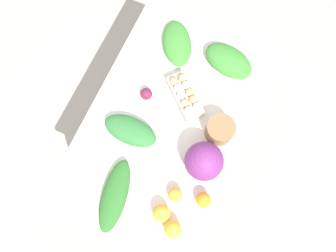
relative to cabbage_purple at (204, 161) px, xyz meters
The scene contains 14 objects.
ground_plane 0.89m from the cabbage_purple, 114.86° to the right, with size 8.00×8.00×0.00m, color #B2A899.
dining_table 0.32m from the cabbage_purple, 114.86° to the right, with size 1.24×0.81×0.76m.
cabbage_purple is the anchor object (origin of this frame).
egg_carton 0.35m from the cabbage_purple, 142.78° to the right, with size 0.24×0.25×0.09m.
paper_bag 0.18m from the cabbage_purple, behind, with size 0.14×0.14×0.10m, color olive.
greens_bunch_chard 0.44m from the cabbage_purple, 46.15° to the right, with size 0.34×0.12×0.06m, color #2D6B28.
greens_bunch_scallion 0.56m from the cabbage_purple, behind, with size 0.27×0.16×0.09m, color #3D8433.
greens_bunch_beet_tops 0.65m from the cabbage_purple, 145.73° to the right, with size 0.27×0.15×0.07m, color #3D8433.
greens_bunch_kale 0.39m from the cabbage_purple, 90.69° to the right, with size 0.27×0.14×0.07m, color #337538.
beet_root 0.45m from the cabbage_purple, 118.27° to the right, with size 0.06×0.06×0.06m, color maroon.
orange_0 0.20m from the cabbage_purple, 17.78° to the right, with size 0.07×0.07×0.07m, color #F9A833.
orange_1 0.31m from the cabbage_purple, 16.48° to the right, with size 0.08×0.08×0.08m, color #F9A833.
orange_2 0.18m from the cabbage_purple, 23.23° to the left, with size 0.07×0.07×0.07m, color orange.
orange_3 0.33m from the cabbage_purple, ahead, with size 0.08×0.08×0.08m, color #F9A833.
Camera 1 is at (0.41, 0.18, 2.33)m, focal length 35.00 mm.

